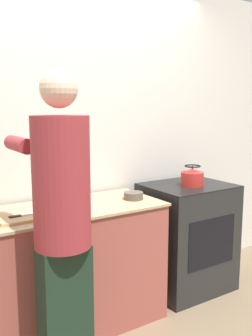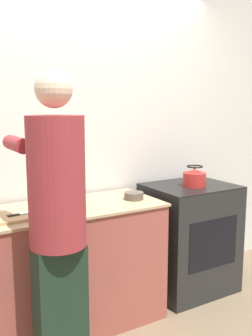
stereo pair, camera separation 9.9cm
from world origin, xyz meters
name	(u,v)px [view 1 (the left image)]	position (x,y,z in m)	size (l,w,h in m)	color
ground_plane	(118,336)	(0.00, 0.00, 0.00)	(12.00, 12.00, 0.00)	#7A664C
wall_back	(74,142)	(0.00, 0.65, 1.30)	(8.00, 0.05, 2.60)	silver
counter	(45,274)	(-0.40, 0.29, 0.44)	(1.70, 0.60, 0.89)	#9E4C42
oven	(187,237)	(0.88, 0.29, 0.46)	(0.71, 0.59, 0.92)	black
person	(62,222)	(-0.48, -0.23, 0.96)	(0.34, 0.58, 1.76)	#1A2D1F
cutting_board	(28,217)	(-0.53, 0.19, 0.89)	(0.38, 0.21, 0.02)	tan
knife	(23,215)	(-0.56, 0.21, 0.91)	(0.20, 0.05, 0.01)	silver
kettle	(192,177)	(0.87, 0.23, 0.99)	(0.19, 0.19, 0.17)	red
bowl_prep	(133,196)	(0.29, 0.24, 0.91)	(0.15, 0.15, 0.05)	brown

